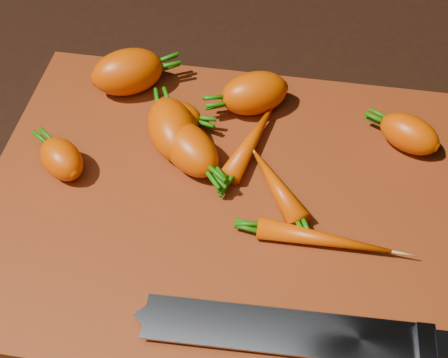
# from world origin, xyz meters

# --- Properties ---
(ground) EXTENTS (2.00, 2.00, 0.01)m
(ground) POSITION_xyz_m (0.00, 0.00, -0.01)
(ground) COLOR black
(cutting_board) EXTENTS (0.50, 0.40, 0.01)m
(cutting_board) POSITION_xyz_m (0.00, 0.00, 0.01)
(cutting_board) COLOR maroon
(cutting_board) RESTS_ON ground
(carrot_0) EXTENTS (0.10, 0.09, 0.05)m
(carrot_0) POSITION_xyz_m (-0.14, 0.15, 0.04)
(carrot_0) COLOR #E54800
(carrot_0) RESTS_ON cutting_board
(carrot_1) EXTENTS (0.07, 0.07, 0.04)m
(carrot_1) POSITION_xyz_m (-0.17, 0.01, 0.03)
(carrot_1) COLOR #E54800
(carrot_1) RESTS_ON cutting_board
(carrot_2) EXTENTS (0.09, 0.09, 0.05)m
(carrot_2) POSITION_xyz_m (-0.04, 0.04, 0.04)
(carrot_2) COLOR #E54800
(carrot_2) RESTS_ON cutting_board
(carrot_3) EXTENTS (0.08, 0.10, 0.05)m
(carrot_3) POSITION_xyz_m (-0.07, 0.06, 0.04)
(carrot_3) COLOR #E54800
(carrot_3) RESTS_ON cutting_board
(carrot_4) EXTENTS (0.09, 0.08, 0.05)m
(carrot_4) POSITION_xyz_m (0.01, 0.14, 0.04)
(carrot_4) COLOR #E54800
(carrot_4) RESTS_ON cutting_board
(carrot_5) EXTENTS (0.06, 0.04, 0.03)m
(carrot_5) POSITION_xyz_m (-0.07, 0.09, 0.03)
(carrot_5) COLOR #E54800
(carrot_5) RESTS_ON cutting_board
(carrot_6) EXTENTS (0.08, 0.07, 0.04)m
(carrot_6) POSITION_xyz_m (0.19, 0.10, 0.03)
(carrot_6) COLOR #E54800
(carrot_6) RESTS_ON cutting_board
(carrot_7) EXTENTS (0.06, 0.12, 0.02)m
(carrot_7) POSITION_xyz_m (0.02, 0.07, 0.02)
(carrot_7) COLOR #E54800
(carrot_7) RESTS_ON cutting_board
(carrot_8) EXTENTS (0.13, 0.03, 0.02)m
(carrot_8) POSITION_xyz_m (0.11, -0.04, 0.02)
(carrot_8) COLOR #E54800
(carrot_8) RESTS_ON cutting_board
(carrot_9) EXTENTS (0.08, 0.10, 0.03)m
(carrot_9) POSITION_xyz_m (0.05, 0.01, 0.02)
(carrot_9) COLOR #E54800
(carrot_9) RESTS_ON cutting_board
(knife) EXTENTS (0.39, 0.05, 0.02)m
(knife) POSITION_xyz_m (0.10, -0.14, 0.02)
(knife) COLOR gray
(knife) RESTS_ON cutting_board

